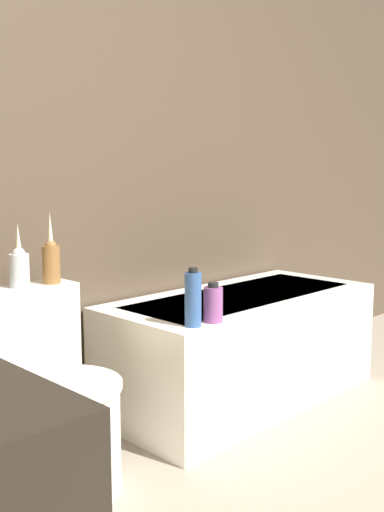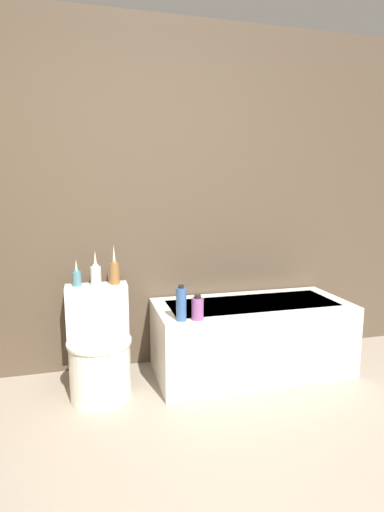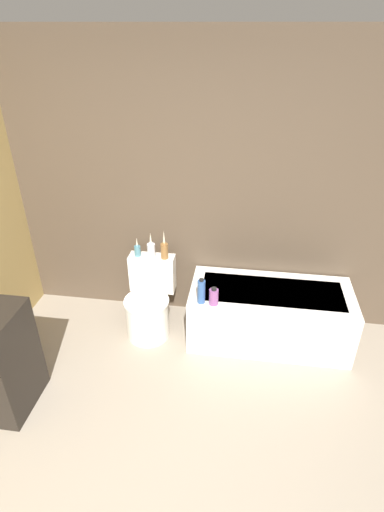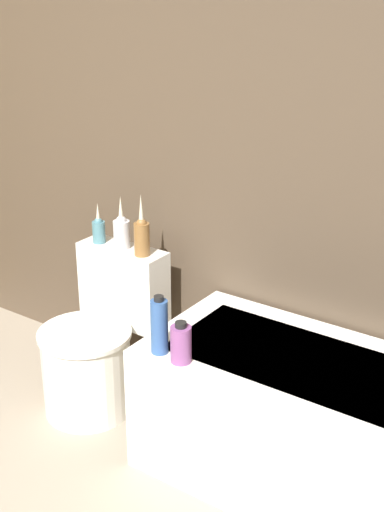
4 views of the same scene
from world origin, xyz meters
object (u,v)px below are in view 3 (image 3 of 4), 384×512
Objects in this scene: vase_silver at (151,248)px; shampoo_bottle_tall at (201,291)px; vase_gold at (137,250)px; shampoo_bottle_short at (214,297)px; vase_bronze at (164,249)px; toilet at (149,305)px; bathtub at (269,314)px.

shampoo_bottle_tall is (0.52, -0.41, -0.15)m from vase_silver.
shampoo_bottle_tall is at bearing -31.46° from vase_gold.
shampoo_bottle_tall reaches higher than shampoo_bottle_short.
vase_silver is at bearing 4.54° from vase_gold.
vase_bronze is 1.72× the size of shampoo_bottle_short.
vase_bronze reaches higher than vase_gold.
vase_silver is 1.49× the size of shampoo_bottle_short.
vase_bronze reaches higher than vase_silver.
vase_silver is (0.13, 0.01, 0.02)m from vase_gold.
toilet is 2.92× the size of vase_silver.
vase_gold reaches higher than toilet.
vase_bronze reaches higher than shampoo_bottle_short.
shampoo_bottle_short is at bearing -5.04° from shampoo_bottle_tall.
vase_gold reaches higher than bathtub.
shampoo_bottle_tall is 0.11m from shampoo_bottle_short.
vase_bronze is 1.19× the size of shampoo_bottle_tall.
vase_gold is at bearing 173.38° from bathtub.
shampoo_bottle_short is at bearing -152.17° from bathtub.
vase_gold is at bearing 124.15° from toilet.
shampoo_bottle_tall is (-0.60, -0.25, 0.38)m from bathtub.
vase_silver is at bearing 146.37° from shampoo_bottle_short.
shampoo_bottle_short is at bearing -19.07° from toilet.
bathtub is 2.04× the size of toilet.
shampoo_bottle_tall is at bearing -157.27° from bathtub.
vase_gold is 1.17× the size of shampoo_bottle_short.
shampoo_bottle_tall is at bearing 174.96° from shampoo_bottle_short.
vase_gold is 0.77m from shampoo_bottle_tall.
shampoo_bottle_short is (0.76, -0.41, -0.16)m from vase_gold.
shampoo_bottle_short is at bearing -38.84° from vase_bronze.
vase_gold is 0.13m from vase_silver.
toilet reaches higher than bathtub.
vase_bronze reaches higher than toilet.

